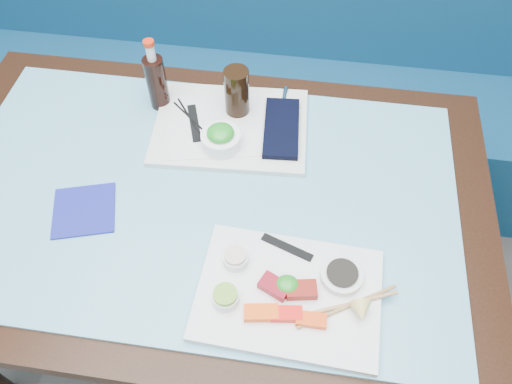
# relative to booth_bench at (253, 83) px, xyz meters

# --- Properties ---
(booth_bench) EXTENTS (3.00, 0.56, 1.17)m
(booth_bench) POSITION_rel_booth_bench_xyz_m (0.00, 0.00, 0.00)
(booth_bench) COLOR navy
(booth_bench) RESTS_ON ground
(dining_table) EXTENTS (1.40, 0.90, 0.75)m
(dining_table) POSITION_rel_booth_bench_xyz_m (0.00, -0.84, 0.29)
(dining_table) COLOR black
(dining_table) RESTS_ON ground
(glass_top) EXTENTS (1.22, 0.76, 0.01)m
(glass_top) POSITION_rel_booth_bench_xyz_m (0.00, -0.84, 0.38)
(glass_top) COLOR #63ABC6
(glass_top) RESTS_ON dining_table
(sashimi_plate) EXTENTS (0.39, 0.28, 0.02)m
(sashimi_plate) POSITION_rel_booth_bench_xyz_m (0.24, -1.08, 0.39)
(sashimi_plate) COLOR silver
(sashimi_plate) RESTS_ON glass_top
(salmon_left) EXTENTS (0.07, 0.04, 0.02)m
(salmon_left) POSITION_rel_booth_bench_xyz_m (0.19, -1.13, 0.41)
(salmon_left) COLOR #FF4D0A
(salmon_left) RESTS_ON sashimi_plate
(salmon_mid) EXTENTS (0.07, 0.04, 0.02)m
(salmon_mid) POSITION_rel_booth_bench_xyz_m (0.24, -1.13, 0.41)
(salmon_mid) COLOR #F71209
(salmon_mid) RESTS_ON sashimi_plate
(salmon_right) EXTENTS (0.06, 0.03, 0.01)m
(salmon_right) POSITION_rel_booth_bench_xyz_m (0.29, -1.13, 0.41)
(salmon_right) COLOR #F64109
(salmon_right) RESTS_ON sashimi_plate
(tuna_left) EXTENTS (0.07, 0.06, 0.02)m
(tuna_left) POSITION_rel_booth_bench_xyz_m (0.21, -1.07, 0.41)
(tuna_left) COLOR maroon
(tuna_left) RESTS_ON sashimi_plate
(tuna_right) EXTENTS (0.07, 0.05, 0.02)m
(tuna_right) POSITION_rel_booth_bench_xyz_m (0.26, -1.07, 0.41)
(tuna_right) COLOR maroon
(tuna_right) RESTS_ON sashimi_plate
(seaweed_garnish) EXTENTS (0.06, 0.05, 0.03)m
(seaweed_garnish) POSITION_rel_booth_bench_xyz_m (0.23, -1.07, 0.42)
(seaweed_garnish) COLOR #21861F
(seaweed_garnish) RESTS_ON sashimi_plate
(ramekin_wasabi) EXTENTS (0.07, 0.07, 0.02)m
(ramekin_wasabi) POSITION_rel_booth_bench_xyz_m (0.11, -1.11, 0.41)
(ramekin_wasabi) COLOR white
(ramekin_wasabi) RESTS_ON sashimi_plate
(wasabi_fill) EXTENTS (0.06, 0.06, 0.01)m
(wasabi_fill) POSITION_rel_booth_bench_xyz_m (0.11, -1.11, 0.43)
(wasabi_fill) COLOR #73AE38
(wasabi_fill) RESTS_ON ramekin_wasabi
(ramekin_ginger) EXTENTS (0.07, 0.07, 0.02)m
(ramekin_ginger) POSITION_rel_booth_bench_xyz_m (0.12, -1.02, 0.41)
(ramekin_ginger) COLOR white
(ramekin_ginger) RESTS_ON sashimi_plate
(ginger_fill) EXTENTS (0.06, 0.06, 0.01)m
(ginger_fill) POSITION_rel_booth_bench_xyz_m (0.12, -1.02, 0.43)
(ginger_fill) COLOR beige
(ginger_fill) RESTS_ON ramekin_ginger
(soy_dish) EXTENTS (0.11, 0.11, 0.02)m
(soy_dish) POSITION_rel_booth_bench_xyz_m (0.34, -1.03, 0.41)
(soy_dish) COLOR silver
(soy_dish) RESTS_ON sashimi_plate
(soy_fill) EXTENTS (0.09, 0.09, 0.01)m
(soy_fill) POSITION_rel_booth_bench_xyz_m (0.34, -1.03, 0.42)
(soy_fill) COLOR black
(soy_fill) RESTS_ON soy_dish
(lemon_wedge) EXTENTS (0.05, 0.04, 0.05)m
(lemon_wedge) POSITION_rel_booth_bench_xyz_m (0.38, -1.11, 0.43)
(lemon_wedge) COLOR #FFDE78
(lemon_wedge) RESTS_ON sashimi_plate
(chopstick_sleeve) EXTENTS (0.12, 0.06, 0.00)m
(chopstick_sleeve) POSITION_rel_booth_bench_xyz_m (0.22, -0.97, 0.40)
(chopstick_sleeve) COLOR black
(chopstick_sleeve) RESTS_ON sashimi_plate
(wooden_chopstick_a) EXTENTS (0.22, 0.10, 0.01)m
(wooden_chopstick_a) POSITION_rel_booth_bench_xyz_m (0.35, -1.09, 0.41)
(wooden_chopstick_a) COLOR tan
(wooden_chopstick_a) RESTS_ON sashimi_plate
(wooden_chopstick_b) EXTENTS (0.20, 0.12, 0.01)m
(wooden_chopstick_b) POSITION_rel_booth_bench_xyz_m (0.36, -1.09, 0.41)
(wooden_chopstick_b) COLOR #9C7849
(wooden_chopstick_b) RESTS_ON sashimi_plate
(serving_tray) EXTENTS (0.42, 0.32, 0.01)m
(serving_tray) POSITION_rel_booth_bench_xyz_m (0.03, -0.62, 0.39)
(serving_tray) COLOR silver
(serving_tray) RESTS_ON glass_top
(paper_placemat) EXTENTS (0.36, 0.29, 0.00)m
(paper_placemat) POSITION_rel_booth_bench_xyz_m (0.03, -0.62, 0.40)
(paper_placemat) COLOR silver
(paper_placemat) RESTS_ON serving_tray
(seaweed_bowl) EXTENTS (0.12, 0.12, 0.04)m
(seaweed_bowl) POSITION_rel_booth_bench_xyz_m (0.02, -0.69, 0.42)
(seaweed_bowl) COLOR white
(seaweed_bowl) RESTS_ON serving_tray
(seaweed_salad) EXTENTS (0.08, 0.08, 0.03)m
(seaweed_salad) POSITION_rel_booth_bench_xyz_m (0.02, -0.69, 0.44)
(seaweed_salad) COLOR #208E23
(seaweed_salad) RESTS_ON seaweed_bowl
(cola_glass) EXTENTS (0.08, 0.08, 0.13)m
(cola_glass) POSITION_rel_booth_bench_xyz_m (0.04, -0.56, 0.47)
(cola_glass) COLOR black
(cola_glass) RESTS_ON serving_tray
(navy_pouch) EXTENTS (0.10, 0.21, 0.02)m
(navy_pouch) POSITION_rel_booth_bench_xyz_m (0.17, -0.62, 0.41)
(navy_pouch) COLOR black
(navy_pouch) RESTS_ON serving_tray
(fork) EXTENTS (0.01, 0.10, 0.01)m
(fork) POSITION_rel_booth_bench_xyz_m (0.16, -0.51, 0.40)
(fork) COLOR silver
(fork) RESTS_ON serving_tray
(black_chopstick_a) EXTENTS (0.12, 0.17, 0.01)m
(black_chopstick_a) POSITION_rel_booth_bench_xyz_m (-0.07, -0.63, 0.40)
(black_chopstick_a) COLOR black
(black_chopstick_a) RESTS_ON serving_tray
(black_chopstick_b) EXTENTS (0.15, 0.14, 0.01)m
(black_chopstick_b) POSITION_rel_booth_bench_xyz_m (-0.06, -0.63, 0.40)
(black_chopstick_b) COLOR black
(black_chopstick_b) RESTS_ON serving_tray
(tray_sleeve) EXTENTS (0.07, 0.14, 0.00)m
(tray_sleeve) POSITION_rel_booth_bench_xyz_m (-0.06, -0.63, 0.40)
(tray_sleeve) COLOR black
(tray_sleeve) RESTS_ON serving_tray
(cola_bottle_body) EXTENTS (0.07, 0.07, 0.15)m
(cola_bottle_body) POSITION_rel_booth_bench_xyz_m (-0.17, -0.56, 0.46)
(cola_bottle_body) COLOR black
(cola_bottle_body) RESTS_ON glass_top
(cola_bottle_neck) EXTENTS (0.03, 0.03, 0.04)m
(cola_bottle_neck) POSITION_rel_booth_bench_xyz_m (-0.17, -0.56, 0.56)
(cola_bottle_neck) COLOR white
(cola_bottle_neck) RESTS_ON cola_bottle_body
(cola_bottle_cap) EXTENTS (0.03, 0.03, 0.01)m
(cola_bottle_cap) POSITION_rel_booth_bench_xyz_m (-0.17, -0.56, 0.59)
(cola_bottle_cap) COLOR red
(cola_bottle_cap) RESTS_ON cola_bottle_neck
(blue_napkin) EXTENTS (0.18, 0.18, 0.01)m
(blue_napkin) POSITION_rel_booth_bench_xyz_m (-0.26, -0.93, 0.39)
(blue_napkin) COLOR navy
(blue_napkin) RESTS_ON glass_top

